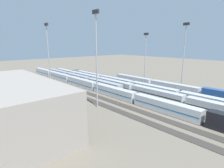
% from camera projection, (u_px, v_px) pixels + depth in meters
% --- Properties ---
extents(ground_plane, '(400.00, 400.00, 0.00)m').
position_uv_depth(ground_plane, '(115.00, 88.00, 88.33)').
color(ground_plane, '#756B5B').
extents(track_bed_0, '(140.00, 2.80, 0.12)m').
position_uv_depth(track_bed_0, '(142.00, 83.00, 101.35)').
color(track_bed_0, '#3D3833').
rests_on(track_bed_0, ground_plane).
extents(track_bed_1, '(140.00, 2.80, 0.12)m').
position_uv_depth(track_bed_1, '(136.00, 84.00, 98.09)').
color(track_bed_1, '#3D3833').
rests_on(track_bed_1, ground_plane).
extents(track_bed_2, '(140.00, 2.80, 0.12)m').
position_uv_depth(track_bed_2, '(129.00, 85.00, 94.83)').
color(track_bed_2, '#3D3833').
rests_on(track_bed_2, ground_plane).
extents(track_bed_3, '(140.00, 2.80, 0.12)m').
position_uv_depth(track_bed_3, '(123.00, 87.00, 91.58)').
color(track_bed_3, '#4C443D').
rests_on(track_bed_3, ground_plane).
extents(track_bed_4, '(140.00, 2.80, 0.12)m').
position_uv_depth(track_bed_4, '(115.00, 88.00, 88.32)').
color(track_bed_4, '#4C443D').
rests_on(track_bed_4, ground_plane).
extents(track_bed_5, '(140.00, 2.80, 0.12)m').
position_uv_depth(track_bed_5, '(108.00, 90.00, 85.06)').
color(track_bed_5, '#4C443D').
rests_on(track_bed_5, ground_plane).
extents(track_bed_6, '(140.00, 2.80, 0.12)m').
position_uv_depth(track_bed_6, '(99.00, 92.00, 81.80)').
color(track_bed_6, '#3D3833').
rests_on(track_bed_6, ground_plane).
extents(track_bed_7, '(140.00, 2.80, 0.12)m').
position_uv_depth(track_bed_7, '(90.00, 94.00, 78.55)').
color(track_bed_7, '#3D3833').
rests_on(track_bed_7, ground_plane).
extents(track_bed_8, '(140.00, 2.80, 0.12)m').
position_uv_depth(track_bed_8, '(80.00, 96.00, 75.29)').
color(track_bed_8, '#3D3833').
rests_on(track_bed_8, ground_plane).
extents(train_on_track_5, '(71.40, 3.00, 3.80)m').
position_uv_depth(train_on_track_5, '(77.00, 78.00, 104.33)').
color(train_on_track_5, '#A8AAB2').
rests_on(train_on_track_5, ground_plane).
extents(train_on_track_4, '(119.80, 3.06, 3.80)m').
position_uv_depth(train_on_track_4, '(114.00, 84.00, 88.58)').
color(train_on_track_4, silver).
rests_on(train_on_track_4, ground_plane).
extents(train_on_track_6, '(139.00, 3.06, 4.40)m').
position_uv_depth(train_on_track_6, '(93.00, 86.00, 84.85)').
color(train_on_track_6, black).
rests_on(train_on_track_6, ground_plane).
extents(train_on_track_3, '(95.60, 3.00, 3.80)m').
position_uv_depth(train_on_track_3, '(132.00, 85.00, 86.73)').
color(train_on_track_3, silver).
rests_on(train_on_track_3, ground_plane).
extents(train_on_track_1, '(66.40, 3.06, 4.40)m').
position_uv_depth(train_on_track_1, '(169.00, 87.00, 83.09)').
color(train_on_track_1, '#285193').
rests_on(train_on_track_1, ground_plane).
extents(light_mast_0, '(2.80, 0.70, 27.03)m').
position_uv_depth(light_mast_0, '(146.00, 51.00, 99.65)').
color(light_mast_0, '#9EA0A5').
rests_on(light_mast_0, ground_plane).
extents(light_mast_1, '(2.80, 0.70, 30.69)m').
position_uv_depth(light_mast_1, '(48.00, 48.00, 86.74)').
color(light_mast_1, '#9EA0A5').
rests_on(light_mast_1, ground_plane).
extents(light_mast_2, '(2.80, 0.70, 30.48)m').
position_uv_depth(light_mast_2, '(184.00, 49.00, 82.84)').
color(light_mast_2, '#9EA0A5').
rests_on(light_mast_2, ground_plane).
extents(light_mast_3, '(2.80, 0.70, 31.56)m').
position_uv_depth(light_mast_3, '(96.00, 49.00, 58.46)').
color(light_mast_3, '#9EA0A5').
rests_on(light_mast_3, ground_plane).
extents(maintenance_shed, '(41.24, 20.20, 12.16)m').
position_uv_depth(maintenance_shed, '(8.00, 105.00, 45.67)').
color(maintenance_shed, '#9E9389').
rests_on(maintenance_shed, ground_plane).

